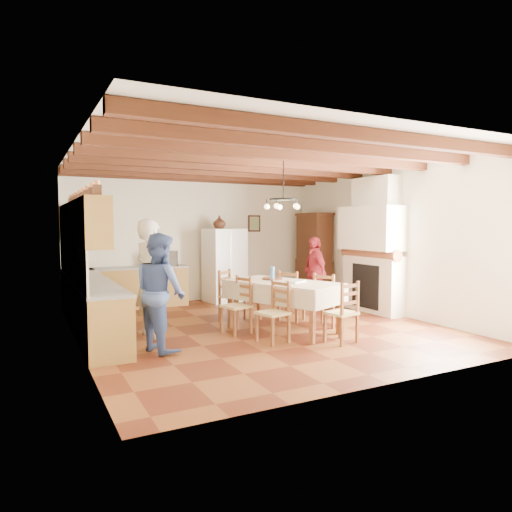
# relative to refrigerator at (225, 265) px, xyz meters

# --- Properties ---
(floor) EXTENTS (6.00, 6.50, 0.02)m
(floor) POSITION_rel_refrigerator_xyz_m (-0.55, -2.81, -0.87)
(floor) COLOR #4D1E0E
(floor) RESTS_ON ground
(ceiling) EXTENTS (6.00, 6.50, 0.02)m
(ceiling) POSITION_rel_refrigerator_xyz_m (-0.55, -2.81, 2.15)
(ceiling) COLOR silver
(ceiling) RESTS_ON ground
(wall_back) EXTENTS (6.00, 0.02, 3.00)m
(wall_back) POSITION_rel_refrigerator_xyz_m (-0.55, 0.45, 0.64)
(wall_back) COLOR beige
(wall_back) RESTS_ON ground
(wall_front) EXTENTS (6.00, 0.02, 3.00)m
(wall_front) POSITION_rel_refrigerator_xyz_m (-0.55, -6.07, 0.64)
(wall_front) COLOR beige
(wall_front) RESTS_ON ground
(wall_left) EXTENTS (0.02, 6.50, 3.00)m
(wall_left) POSITION_rel_refrigerator_xyz_m (-3.56, -2.81, 0.64)
(wall_left) COLOR beige
(wall_left) RESTS_ON ground
(wall_right) EXTENTS (0.02, 6.50, 3.00)m
(wall_right) POSITION_rel_refrigerator_xyz_m (2.46, -2.81, 0.64)
(wall_right) COLOR beige
(wall_right) RESTS_ON ground
(ceiling_beams) EXTENTS (6.00, 6.30, 0.16)m
(ceiling_beams) POSITION_rel_refrigerator_xyz_m (-0.55, -2.81, 2.05)
(ceiling_beams) COLOR #3D1A10
(ceiling_beams) RESTS_ON ground
(lower_cabinets_left) EXTENTS (0.60, 4.30, 0.86)m
(lower_cabinets_left) POSITION_rel_refrigerator_xyz_m (-3.25, -1.76, -0.43)
(lower_cabinets_left) COLOR olive
(lower_cabinets_left) RESTS_ON ground
(lower_cabinets_back) EXTENTS (2.30, 0.60, 0.86)m
(lower_cabinets_back) POSITION_rel_refrigerator_xyz_m (-2.10, 0.14, -0.43)
(lower_cabinets_back) COLOR olive
(lower_cabinets_back) RESTS_ON ground
(countertop_left) EXTENTS (0.62, 4.30, 0.04)m
(countertop_left) POSITION_rel_refrigerator_xyz_m (-3.25, -1.76, 0.02)
(countertop_left) COLOR slate
(countertop_left) RESTS_ON lower_cabinets_left
(countertop_back) EXTENTS (2.34, 0.62, 0.04)m
(countertop_back) POSITION_rel_refrigerator_xyz_m (-2.10, 0.14, 0.02)
(countertop_back) COLOR slate
(countertop_back) RESTS_ON lower_cabinets_back
(backsplash_left) EXTENTS (0.03, 4.30, 0.60)m
(backsplash_left) POSITION_rel_refrigerator_xyz_m (-3.54, -1.76, 0.34)
(backsplash_left) COLOR beige
(backsplash_left) RESTS_ON ground
(backsplash_back) EXTENTS (2.30, 0.03, 0.60)m
(backsplash_back) POSITION_rel_refrigerator_xyz_m (-2.10, 0.42, 0.34)
(backsplash_back) COLOR beige
(backsplash_back) RESTS_ON ground
(upper_cabinets) EXTENTS (0.35, 4.20, 0.70)m
(upper_cabinets) POSITION_rel_refrigerator_xyz_m (-3.38, -1.76, 0.99)
(upper_cabinets) COLOR olive
(upper_cabinets) RESTS_ON ground
(fireplace) EXTENTS (0.56, 1.60, 2.80)m
(fireplace) POSITION_rel_refrigerator_xyz_m (2.17, -2.61, 0.54)
(fireplace) COLOR beige
(fireplace) RESTS_ON ground
(wall_picture) EXTENTS (0.34, 0.03, 0.42)m
(wall_picture) POSITION_rel_refrigerator_xyz_m (1.00, 0.42, 0.99)
(wall_picture) COLOR black
(wall_picture) RESTS_ON ground
(refrigerator) EXTENTS (0.94, 0.81, 1.72)m
(refrigerator) POSITION_rel_refrigerator_xyz_m (0.00, 0.00, 0.00)
(refrigerator) COLOR white
(refrigerator) RESTS_ON floor
(hutch) EXTENTS (0.61, 1.21, 2.11)m
(hutch) POSITION_rel_refrigerator_xyz_m (2.20, -0.50, 0.19)
(hutch) COLOR #371E10
(hutch) RESTS_ON floor
(dining_table) EXTENTS (1.66, 2.18, 0.85)m
(dining_table) POSITION_rel_refrigerator_xyz_m (-0.29, -3.22, -0.10)
(dining_table) COLOR beige
(dining_table) RESTS_ON floor
(chandelier) EXTENTS (0.47, 0.47, 0.03)m
(chandelier) POSITION_rel_refrigerator_xyz_m (-0.29, -3.22, 1.39)
(chandelier) COLOR black
(chandelier) RESTS_ON ground
(chair_left_near) EXTENTS (0.49, 0.50, 0.96)m
(chair_left_near) POSITION_rel_refrigerator_xyz_m (-0.84, -3.84, -0.38)
(chair_left_near) COLOR brown
(chair_left_near) RESTS_ON floor
(chair_left_far) EXTENTS (0.49, 0.50, 0.96)m
(chair_left_far) POSITION_rel_refrigerator_xyz_m (-1.10, -3.05, -0.38)
(chair_left_far) COLOR brown
(chair_left_far) RESTS_ON floor
(chair_right_near) EXTENTS (0.56, 0.56, 0.96)m
(chair_right_near) POSITION_rel_refrigerator_xyz_m (0.61, -3.27, -0.38)
(chair_right_near) COLOR brown
(chair_right_near) RESTS_ON floor
(chair_right_far) EXTENTS (0.57, 0.57, 0.96)m
(chair_right_far) POSITION_rel_refrigerator_xyz_m (0.27, -2.59, -0.38)
(chair_right_far) COLOR brown
(chair_right_far) RESTS_ON floor
(chair_end_near) EXTENTS (0.49, 0.48, 0.96)m
(chair_end_near) POSITION_rel_refrigerator_xyz_m (0.11, -4.32, -0.38)
(chair_end_near) COLOR brown
(chair_end_near) RESTS_ON floor
(chair_end_far) EXTENTS (0.57, 0.57, 0.96)m
(chair_end_far) POSITION_rel_refrigerator_xyz_m (-0.71, -2.01, -0.38)
(chair_end_far) COLOR brown
(chair_end_far) RESTS_ON floor
(person_man) EXTENTS (0.65, 0.81, 1.92)m
(person_man) POSITION_rel_refrigerator_xyz_m (-2.42, -2.59, 0.10)
(person_man) COLOR beige
(person_man) RESTS_ON floor
(person_woman_blue) EXTENTS (0.85, 0.97, 1.71)m
(person_woman_blue) POSITION_rel_refrigerator_xyz_m (-2.50, -3.47, -0.01)
(person_woman_blue) COLOR #3A508A
(person_woman_blue) RESTS_ON floor
(person_woman_red) EXTENTS (0.52, 0.97, 1.57)m
(person_woman_red) POSITION_rel_refrigerator_xyz_m (1.32, -1.83, -0.08)
(person_woman_red) COLOR #B42835
(person_woman_red) RESTS_ON floor
(microwave) EXTENTS (0.65, 0.51, 0.32)m
(microwave) POSITION_rel_refrigerator_xyz_m (-1.40, 0.14, 0.20)
(microwave) COLOR silver
(microwave) RESTS_ON countertop_back
(fridge_vase) EXTENTS (0.37, 0.37, 0.31)m
(fridge_vase) POSITION_rel_refrigerator_xyz_m (-0.13, 0.00, 1.02)
(fridge_vase) COLOR #371E10
(fridge_vase) RESTS_ON refrigerator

